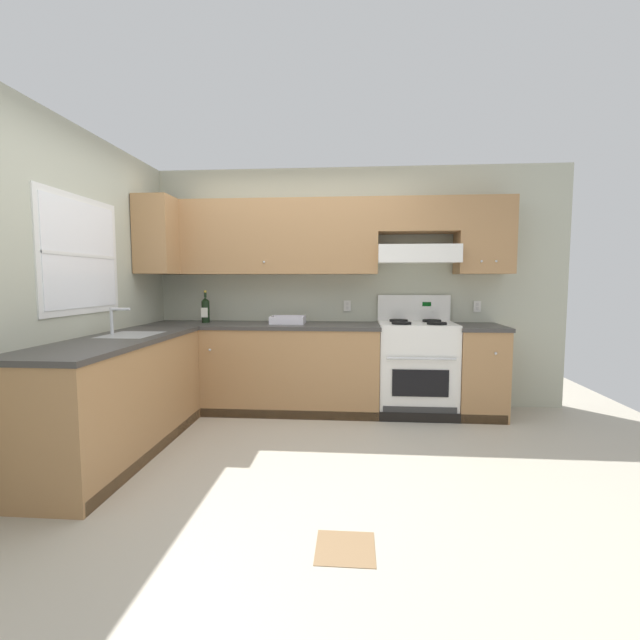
% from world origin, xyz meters
% --- Properties ---
extents(ground_plane, '(7.04, 7.04, 0.00)m').
position_xyz_m(ground_plane, '(0.00, 0.00, 0.00)').
color(ground_plane, '#B2AA99').
extents(floor_accent_tile, '(0.30, 0.30, 0.01)m').
position_xyz_m(floor_accent_tile, '(0.54, -1.09, 0.00)').
color(floor_accent_tile, olive).
rests_on(floor_accent_tile, ground_plane).
extents(wall_back, '(4.68, 0.57, 2.55)m').
position_xyz_m(wall_back, '(0.39, 1.53, 1.48)').
color(wall_back, '#B7BAA3').
rests_on(wall_back, ground_plane).
extents(wall_left, '(0.47, 4.00, 2.55)m').
position_xyz_m(wall_left, '(-1.59, 0.23, 1.34)').
color(wall_left, '#B7BAA3').
rests_on(wall_left, ground_plane).
extents(counter_back_run, '(3.60, 0.65, 0.91)m').
position_xyz_m(counter_back_run, '(0.00, 1.24, 0.45)').
color(counter_back_run, '#A87A4C').
rests_on(counter_back_run, ground_plane).
extents(counter_left_run, '(0.63, 1.91, 1.13)m').
position_xyz_m(counter_left_run, '(-1.24, -0.00, 0.46)').
color(counter_left_run, '#A87A4C').
rests_on(counter_left_run, ground_plane).
extents(stove, '(0.76, 0.62, 1.20)m').
position_xyz_m(stove, '(1.21, 1.25, 0.48)').
color(stove, white).
rests_on(stove, ground_plane).
extents(wine_bottle, '(0.08, 0.08, 0.34)m').
position_xyz_m(wine_bottle, '(-0.98, 1.30, 1.05)').
color(wine_bottle, black).
rests_on(wine_bottle, counter_back_run).
extents(bowl, '(0.35, 0.27, 0.08)m').
position_xyz_m(bowl, '(-0.10, 1.27, 0.94)').
color(bowl, silver).
rests_on(bowl, counter_back_run).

